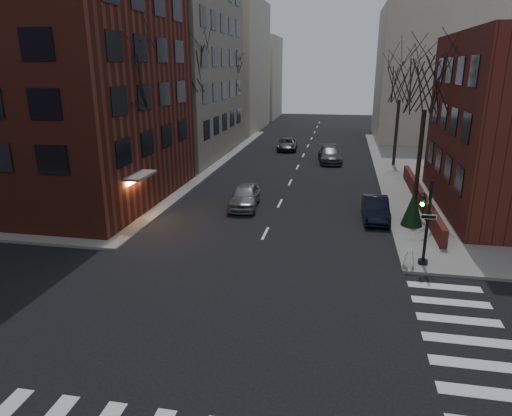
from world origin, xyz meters
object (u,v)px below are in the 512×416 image
(tree_left_a, at_px, (123,76))
(sandwich_board, at_px, (409,258))
(car_lane_far, at_px, (287,144))
(evergreen_shrub, at_px, (413,208))
(traffic_signal, at_px, (425,228))
(tree_right_a, at_px, (427,83))
(parked_sedan, at_px, (376,209))
(tree_left_b, at_px, (190,67))
(streetlamp_near, at_px, (183,131))
(car_lane_gray, at_px, (330,155))
(tree_right_b, at_px, (401,83))
(streetlamp_far, at_px, (240,108))
(tree_left_c, at_px, (230,75))
(car_lane_silver, at_px, (245,196))

(tree_left_a, bearing_deg, sandwich_board, -18.86)
(car_lane_far, bearing_deg, tree_left_a, -108.94)
(evergreen_shrub, bearing_deg, tree_left_a, -178.17)
(traffic_signal, distance_m, tree_right_a, 10.92)
(tree_right_a, relative_size, parked_sedan, 2.32)
(traffic_signal, distance_m, car_lane_far, 31.57)
(tree_left_b, bearing_deg, evergreen_shrub, -33.99)
(traffic_signal, distance_m, tree_left_b, 24.87)
(parked_sedan, xyz_separation_m, sandwich_board, (1.10, -7.19, -0.11))
(streetlamp_near, xyz_separation_m, parked_sedan, (14.40, -6.31, -3.55))
(car_lane_gray, bearing_deg, tree_left_a, -128.70)
(tree_right_b, bearing_deg, car_lane_far, 147.56)
(streetlamp_far, bearing_deg, tree_left_c, -106.70)
(tree_left_a, bearing_deg, evergreen_shrub, 1.83)
(sandwich_board, height_order, evergreen_shrub, evergreen_shrub)
(tree_left_c, bearing_deg, tree_left_b, -90.00)
(traffic_signal, relative_size, car_lane_gray, 0.78)
(car_lane_silver, bearing_deg, tree_left_b, 120.71)
(traffic_signal, relative_size, car_lane_far, 0.86)
(tree_left_b, bearing_deg, tree_right_a, -24.44)
(tree_left_a, distance_m, parked_sedan, 16.98)
(tree_left_c, relative_size, parked_sedan, 2.32)
(tree_left_a, distance_m, car_lane_far, 26.96)
(traffic_signal, xyz_separation_m, tree_left_c, (-16.74, 31.01, 6.12))
(traffic_signal, xyz_separation_m, streetlamp_far, (-16.14, 33.01, 2.33))
(tree_left_c, xyz_separation_m, streetlamp_far, (0.60, 2.00, -3.79))
(sandwich_board, bearing_deg, tree_right_a, 90.59)
(tree_right_b, distance_m, car_lane_silver, 20.01)
(tree_right_a, xyz_separation_m, car_lane_far, (-10.87, 20.91, -7.38))
(evergreen_shrub, bearing_deg, streetlamp_far, 120.84)
(car_lane_silver, bearing_deg, tree_left_c, 101.09)
(tree_left_c, relative_size, tree_right_a, 1.00)
(streetlamp_far, xyz_separation_m, car_lane_silver, (6.00, -25.27, -3.46))
(car_lane_silver, xyz_separation_m, evergreen_shrub, (10.39, -2.19, 0.41))
(tree_right_a, distance_m, tree_right_b, 14.01)
(tree_left_a, distance_m, evergreen_shrub, 18.50)
(tree_left_c, height_order, tree_right_b, tree_left_c)
(streetlamp_near, height_order, car_lane_far, streetlamp_near)
(car_lane_far, distance_m, sandwich_board, 31.82)
(tree_left_c, distance_m, car_lane_gray, 15.48)
(parked_sedan, relative_size, car_lane_gray, 0.82)
(car_lane_gray, xyz_separation_m, sandwich_board, (4.45, -24.38, -0.16))
(evergreen_shrub, bearing_deg, tree_right_a, 79.99)
(streetlamp_near, bearing_deg, car_lane_far, 70.08)
(tree_left_b, height_order, car_lane_silver, tree_left_b)
(tree_left_b, xyz_separation_m, parked_sedan, (15.00, -10.31, -8.22))
(tree_left_c, height_order, streetlamp_far, tree_left_c)
(tree_left_b, height_order, parked_sedan, tree_left_b)
(traffic_signal, height_order, tree_left_b, tree_left_b)
(streetlamp_near, xyz_separation_m, evergreen_shrub, (16.39, -7.46, -3.06))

